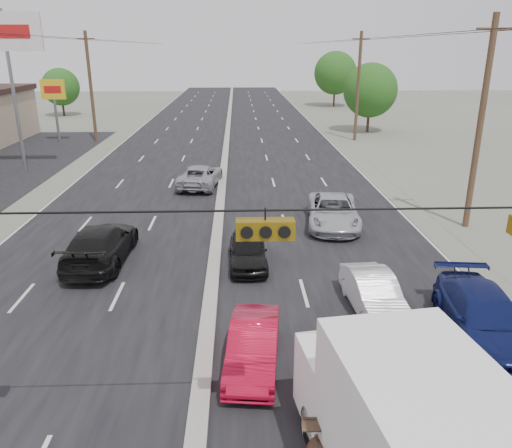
# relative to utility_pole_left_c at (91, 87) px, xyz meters

# --- Properties ---
(road_surface) EXTENTS (20.00, 160.00, 0.02)m
(road_surface) POSITION_rel_utility_pole_left_c_xyz_m (12.50, -10.00, -5.11)
(road_surface) COLOR black
(road_surface) RESTS_ON ground
(center_median) EXTENTS (0.50, 160.00, 0.20)m
(center_median) POSITION_rel_utility_pole_left_c_xyz_m (12.50, -10.00, -5.01)
(center_median) COLOR gray
(center_median) RESTS_ON ground
(utility_pole_left_c) EXTENTS (1.60, 0.30, 10.00)m
(utility_pole_left_c) POSITION_rel_utility_pole_left_c_xyz_m (0.00, 0.00, 0.00)
(utility_pole_left_c) COLOR #422D1E
(utility_pole_left_c) RESTS_ON ground
(utility_pole_right_b) EXTENTS (1.60, 0.30, 10.00)m
(utility_pole_right_b) POSITION_rel_utility_pole_left_c_xyz_m (25.00, -25.00, 0.00)
(utility_pole_right_b) COLOR #422D1E
(utility_pole_right_b) RESTS_ON ground
(utility_pole_right_c) EXTENTS (1.60, 0.30, 10.00)m
(utility_pole_right_c) POSITION_rel_utility_pole_left_c_xyz_m (25.00, 0.00, 0.00)
(utility_pole_right_c) COLOR #422D1E
(utility_pole_right_c) RESTS_ON ground
(traffic_signals) EXTENTS (25.00, 0.30, 0.54)m
(traffic_signals) POSITION_rel_utility_pole_left_c_xyz_m (13.90, -40.00, 0.39)
(traffic_signals) COLOR black
(traffic_signals) RESTS_ON ground
(pole_sign_billboard) EXTENTS (5.00, 0.25, 11.00)m
(pole_sign_billboard) POSITION_rel_utility_pole_left_c_xyz_m (-2.00, -12.00, 3.76)
(pole_sign_billboard) COLOR slate
(pole_sign_billboard) RESTS_ON ground
(pole_sign_far) EXTENTS (2.20, 0.25, 6.00)m
(pole_sign_far) POSITION_rel_utility_pole_left_c_xyz_m (-3.50, -0.00, -0.70)
(pole_sign_far) COLOR slate
(pole_sign_far) RESTS_ON ground
(tree_left_far) EXTENTS (4.80, 4.80, 6.12)m
(tree_left_far) POSITION_rel_utility_pole_left_c_xyz_m (-9.50, 20.00, -1.39)
(tree_left_far) COLOR #382619
(tree_left_far) RESTS_ON ground
(tree_right_mid) EXTENTS (5.60, 5.60, 7.14)m
(tree_right_mid) POSITION_rel_utility_pole_left_c_xyz_m (27.50, 5.00, -0.77)
(tree_right_mid) COLOR #382619
(tree_right_mid) RESTS_ON ground
(tree_right_far) EXTENTS (6.40, 6.40, 8.16)m
(tree_right_far) POSITION_rel_utility_pole_left_c_xyz_m (28.50, 30.00, -0.15)
(tree_right_far) COLOR #382619
(tree_right_far) RESTS_ON ground
(red_sedan) EXTENTS (1.76, 3.99, 1.27)m
(red_sedan) POSITION_rel_utility_pole_left_c_xyz_m (13.90, -36.35, -4.47)
(red_sedan) COLOR #B40B27
(red_sedan) RESTS_ON ground
(queue_car_a) EXTENTS (1.58, 3.79, 1.28)m
(queue_car_a) POSITION_rel_utility_pole_left_c_xyz_m (13.90, -29.41, -4.47)
(queue_car_a) COLOR black
(queue_car_a) RESTS_ON ground
(queue_car_b) EXTENTS (1.63, 4.09, 1.32)m
(queue_car_b) POSITION_rel_utility_pole_left_c_xyz_m (18.06, -33.43, -4.45)
(queue_car_b) COLOR silver
(queue_car_b) RESTS_ON ground
(queue_car_c) EXTENTS (3.09, 5.61, 1.49)m
(queue_car_c) POSITION_rel_utility_pole_left_c_xyz_m (18.29, -24.68, -4.36)
(queue_car_c) COLOR #AEB1B6
(queue_car_c) RESTS_ON ground
(queue_car_d) EXTENTS (2.67, 5.43, 1.52)m
(queue_car_d) POSITION_rel_utility_pole_left_c_xyz_m (20.95, -35.30, -4.35)
(queue_car_d) COLOR #0F174C
(queue_car_d) RESTS_ON ground
(oncoming_near) EXTENTS (2.38, 5.52, 1.59)m
(oncoming_near) POSITION_rel_utility_pole_left_c_xyz_m (7.78, -28.85, -4.31)
(oncoming_near) COLOR black
(oncoming_near) RESTS_ON ground
(oncoming_far) EXTENTS (2.97, 5.30, 1.40)m
(oncoming_far) POSITION_rel_utility_pole_left_c_xyz_m (11.10, -16.81, -4.41)
(oncoming_far) COLOR #999AA0
(oncoming_far) RESTS_ON ground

